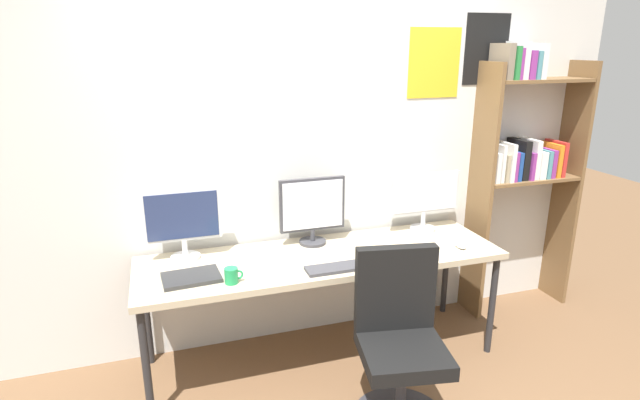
# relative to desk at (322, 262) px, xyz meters

# --- Properties ---
(wall_back) EXTENTS (4.69, 0.11, 2.60)m
(wall_back) POSITION_rel_desk_xyz_m (0.00, 0.42, 0.61)
(wall_back) COLOR silver
(wall_back) RESTS_ON ground_plane
(desk) EXTENTS (2.29, 0.68, 0.74)m
(desk) POSITION_rel_desk_xyz_m (0.00, 0.00, 0.00)
(desk) COLOR tan
(desk) RESTS_ON ground_plane
(bookshelf) EXTENTS (0.83, 0.28, 2.04)m
(bookshelf) POSITION_rel_desk_xyz_m (1.65, 0.23, 0.55)
(bookshelf) COLOR brown
(bookshelf) RESTS_ON ground_plane
(office_chair) EXTENTS (0.52, 0.52, 0.99)m
(office_chair) POSITION_rel_desk_xyz_m (0.21, -0.70, -0.29)
(office_chair) COLOR #2D2D33
(office_chair) RESTS_ON ground_plane
(monitor_left) EXTENTS (0.46, 0.18, 0.44)m
(monitor_left) POSITION_rel_desk_xyz_m (-0.83, 0.21, 0.30)
(monitor_left) COLOR silver
(monitor_left) RESTS_ON desk
(monitor_center) EXTENTS (0.44, 0.18, 0.45)m
(monitor_center) POSITION_rel_desk_xyz_m (0.00, 0.21, 0.29)
(monitor_center) COLOR #38383D
(monitor_center) RESTS_ON desk
(monitor_right) EXTENTS (0.53, 0.18, 0.42)m
(monitor_right) POSITION_rel_desk_xyz_m (0.83, 0.21, 0.29)
(monitor_right) COLOR silver
(monitor_right) RESTS_ON desk
(keyboard_main) EXTENTS (0.34, 0.13, 0.02)m
(keyboard_main) POSITION_rel_desk_xyz_m (0.00, -0.23, 0.06)
(keyboard_main) COLOR #38383D
(keyboard_main) RESTS_ON desk
(computer_mouse) EXTENTS (0.06, 0.10, 0.03)m
(computer_mouse) POSITION_rel_desk_xyz_m (0.90, -0.17, 0.07)
(computer_mouse) COLOR silver
(computer_mouse) RESTS_ON desk
(laptop_closed) EXTENTS (0.34, 0.24, 0.02)m
(laptop_closed) POSITION_rel_desk_xyz_m (-0.82, -0.10, 0.06)
(laptop_closed) COLOR #2D2D2D
(laptop_closed) RESTS_ON desk
(coffee_mug) EXTENTS (0.11, 0.08, 0.09)m
(coffee_mug) POSITION_rel_desk_xyz_m (-0.60, -0.22, 0.09)
(coffee_mug) COLOR #1E8C4C
(coffee_mug) RESTS_ON desk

